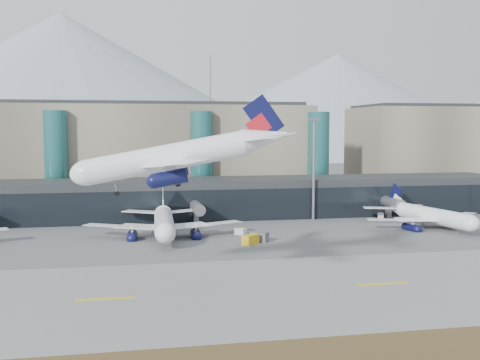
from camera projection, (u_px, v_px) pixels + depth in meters
name	position (u px, v px, depth m)	size (l,w,h in m)	color
ground	(231.00, 267.00, 99.71)	(900.00, 900.00, 0.00)	#515154
runway_strip	(250.00, 291.00, 85.05)	(400.00, 40.00, 0.04)	slate
dirt_verge	(303.00, 357.00, 60.62)	(400.00, 14.00, 0.03)	#47351E
runway_markings	(250.00, 291.00, 85.05)	(128.00, 1.00, 0.02)	gold
concourse	(191.00, 199.00, 155.70)	(170.00, 27.00, 10.00)	black
terminal_main	(96.00, 154.00, 181.50)	(130.00, 30.00, 31.00)	gray
terminal_east	(457.00, 151.00, 204.85)	(70.00, 30.00, 31.00)	gray
teal_towers	(131.00, 161.00, 167.94)	(116.40, 19.40, 46.00)	#236264
mountain_ridge	(163.00, 100.00, 470.32)	(910.00, 400.00, 110.00)	gray
lightmast_mid	(314.00, 163.00, 151.24)	(3.00, 1.20, 25.60)	slate
hero_jet	(188.00, 148.00, 83.72)	(31.72, 31.87, 10.33)	white
jet_parked_mid	(164.00, 216.00, 129.34)	(35.71, 34.91, 11.51)	white
jet_parked_right	(424.00, 210.00, 141.09)	(32.15, 32.67, 10.54)	white
veh_c	(259.00, 237.00, 122.68)	(3.52, 1.86, 1.96)	#525257
veh_d	(381.00, 216.00, 153.81)	(2.56, 1.37, 1.46)	#BDBDBD
veh_e	(457.00, 221.00, 143.80)	(3.09, 1.75, 1.75)	gold
veh_g	(241.00, 232.00, 130.60)	(2.42, 1.41, 1.41)	#BDBDBD
veh_h	(250.00, 240.00, 119.59)	(3.53, 1.86, 1.95)	gold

